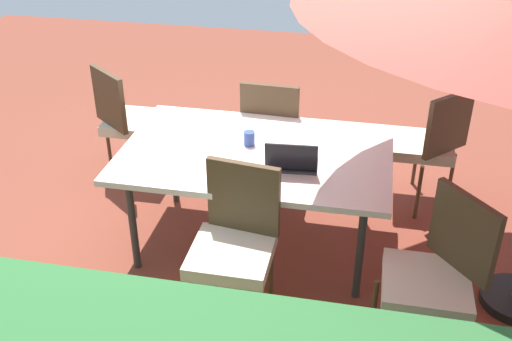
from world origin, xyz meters
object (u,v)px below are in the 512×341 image
chair_north (235,240)px  chair_southeast (128,118)px  dining_table (256,157)px  chair_southwest (429,141)px  cup (249,138)px  chair_south (273,129)px  laptop (292,162)px  chair_northwest (437,272)px

chair_north → chair_southeast: 1.89m
dining_table → chair_north: bearing=92.0°
chair_southwest → cup: chair_southwest is taller
chair_south → chair_north: bearing=93.9°
chair_southeast → cup: 1.33m
chair_south → chair_southwest: size_ratio=1.00×
dining_table → cup: size_ratio=18.20×
chair_south → laptop: chair_south is taller
dining_table → cup: (0.06, -0.07, 0.10)m
chair_southeast → chair_southwest: bearing=-140.7°
chair_northwest → chair_southeast: 2.78m
chair_southwest → cup: bearing=-16.5°
chair_north → laptop: (-0.24, -0.54, 0.24)m
chair_south → cup: (0.05, 0.66, 0.25)m
dining_table → chair_southwest: 1.40m
dining_table → chair_north: size_ratio=1.81×
dining_table → chair_south: size_ratio=1.81×
laptop → chair_northwest: bearing=141.3°
chair_south → chair_north: (-0.04, 1.46, 0.00)m
chair_south → chair_northwest: (-1.16, 1.51, 0.00)m
chair_south → laptop: size_ratio=2.90×
chair_north → laptop: bearing=73.9°
laptop → cup: (0.32, -0.26, 0.00)m
chair_northwest → chair_southwest: bearing=139.5°
chair_south → chair_southwest: same height
chair_southwest → laptop: 1.33m
chair_south → chair_southwest: 1.18m
chair_northwest → dining_table: bearing=-164.1°
chair_southwest → cup: (1.23, 0.69, 0.25)m
chair_southwest → laptop: (0.90, 0.95, 0.24)m
chair_south → laptop: (-0.28, 0.92, 0.24)m
laptop → cup: size_ratio=3.47×
chair_southwest → chair_southeast: (2.36, 0.06, 0.00)m
dining_table → laptop: 0.34m
chair_southwest → chair_north: size_ratio=1.00×
chair_southeast → cup: chair_southeast is taller
chair_north → chair_southeast: (1.22, -1.43, 0.00)m
chair_northwest → laptop: size_ratio=2.90×
chair_northwest → laptop: chair_northwest is taller
chair_northwest → cup: size_ratio=10.07×
chair_southwest → chair_northwest: bearing=43.2°
chair_southeast → laptop: 1.73m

